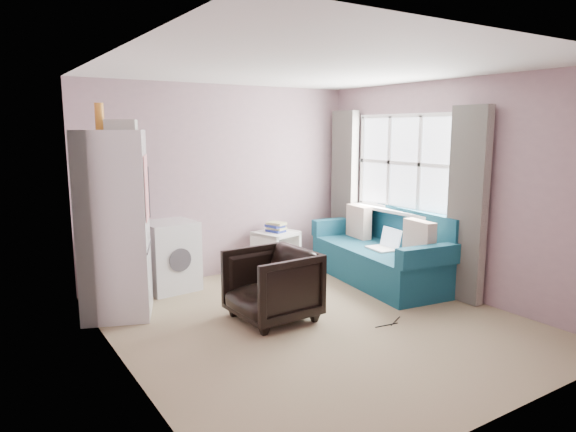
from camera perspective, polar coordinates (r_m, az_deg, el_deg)
name	(u,v)px	position (r m, az deg, el deg)	size (l,w,h in m)	color
room	(318,199)	(5.03, 3.36, 1.85)	(3.84, 4.24, 2.54)	#917E5F
armchair	(272,282)	(5.26, -1.79, -7.30)	(0.78, 0.73, 0.80)	black
fridge	(114,224)	(5.54, -18.73, -0.81)	(0.85, 0.85, 2.19)	silver
washing_machine	(169,254)	(6.39, -13.10, -4.14)	(0.65, 0.65, 0.84)	silver
side_table	(276,248)	(7.05, -1.36, -3.59)	(0.61, 0.61, 0.68)	white
sofa	(386,254)	(6.73, 10.84, -4.22)	(1.22, 2.20, 0.93)	#165066
window_dressing	(398,194)	(6.72, 12.09, 2.36)	(0.17, 2.62, 2.18)	white
floor_cables	(391,323)	(5.37, 11.38, -11.58)	(0.41, 0.13, 0.01)	black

